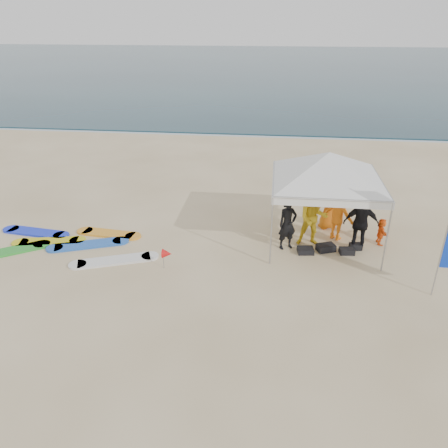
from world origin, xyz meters
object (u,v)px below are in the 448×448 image
person_black_a (288,224)px  canopy_tent (330,152)px  person_black_b (361,223)px  person_orange_b (330,203)px  marker_pennant (167,254)px  surfboard_spread (68,244)px  person_seated (381,231)px  person_orange_a (339,214)px  person_yellow (313,218)px

person_black_a → canopy_tent: canopy_tent is taller
person_black_b → person_orange_b: bearing=-57.1°
marker_pennant → surfboard_spread: (-3.61, 1.05, -0.46)m
person_black_a → person_seated: 3.16m
person_orange_b → person_orange_a: bearing=72.4°
canopy_tent → marker_pennant: (-4.67, -2.27, -2.57)m
canopy_tent → person_yellow: bearing=-143.9°
person_seated → surfboard_spread: 10.29m
person_seated → person_orange_a: bearing=77.7°
person_seated → canopy_tent: (-1.93, -0.07, 2.61)m
person_orange_b → surfboard_spread: bearing=-17.1°
person_seated → surfboard_spread: (-10.20, -1.29, -0.42)m
person_black_a → person_orange_a: 1.89m
person_seated → person_black_b: bearing=117.8°
person_black_b → surfboard_spread: bearing=9.4°
person_yellow → person_orange_a: person_yellow is taller
person_orange_a → person_seated: (1.39, -0.23, -0.45)m
person_black_a → person_seated: person_black_a is taller
person_black_b → person_yellow: bearing=-1.3°
person_seated → person_black_a: bearing=98.8°
person_black_b → surfboard_spread: size_ratio=0.33×
person_black_b → canopy_tent: (-1.15, 0.39, 2.14)m
person_orange_b → marker_pennant: 6.05m
person_orange_b → person_seated: (1.60, -1.05, -0.47)m
person_yellow → person_orange_b: (0.66, 1.37, -0.05)m
person_orange_a → surfboard_spread: size_ratio=0.32×
person_orange_a → marker_pennant: size_ratio=2.82×
person_orange_a → person_seated: 1.48m
person_yellow → person_orange_a: (0.87, 0.55, -0.07)m
person_black_a → canopy_tent: bearing=-0.8°
person_black_a → person_black_b: person_black_b is taller
person_black_b → person_seated: 1.02m
canopy_tent → marker_pennant: 5.79m
surfboard_spread → canopy_tent: bearing=8.4°
person_orange_a → person_seated: size_ratio=1.99×
person_seated → marker_pennant: size_ratio=1.42×
person_yellow → canopy_tent: size_ratio=0.42×
person_black_b → canopy_tent: size_ratio=0.40×
person_orange_a → marker_pennant: bearing=59.5°
person_black_a → surfboard_spread: 7.21m
person_yellow → canopy_tent: (0.34, 0.25, 2.09)m
person_black_a → marker_pennant: 3.93m
person_orange_a → person_black_b: (0.61, -0.69, 0.03)m
person_orange_a → person_orange_b: (-0.22, 0.82, 0.03)m
canopy_tent → person_orange_b: bearing=74.0°
person_orange_a → person_black_b: size_ratio=0.97×
person_yellow → marker_pennant: (-4.33, -2.02, -0.48)m
surfboard_spread → person_orange_a: bearing=9.8°
person_black_a → person_seated: size_ratio=1.88×
person_orange_a → person_seated: person_orange_a is taller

